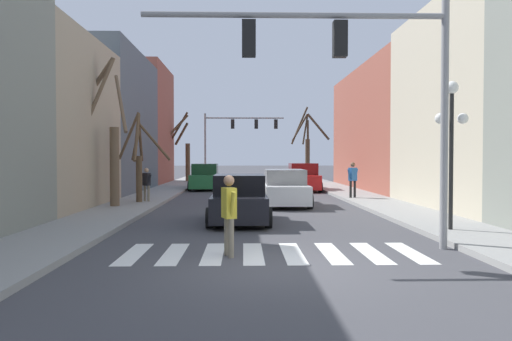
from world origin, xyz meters
TOP-DOWN VIEW (x-y plane):
  - ground_plane at (0.00, 0.00)m, footprint 240.00×240.00m
  - building_row_left at (-9.79, 14.97)m, footprint 6.00×40.57m
  - building_row_right at (9.79, 10.71)m, footprint 6.00×37.23m
  - crosswalk_stripes at (0.00, 1.56)m, footprint 6.75×2.60m
  - traffic_signal_near at (1.95, 1.99)m, footprint 7.23×0.28m
  - traffic_signal_far at (-1.42, 35.33)m, footprint 7.18×0.28m
  - street_lamp_right_corner at (5.19, 4.17)m, footprint 0.95×0.36m
  - car_parked_left_far at (-3.21, 23.63)m, footprint 2.03×4.21m
  - car_parked_left_mid at (3.19, 22.31)m, footprint 2.08×4.18m
  - car_driving_away_lane at (1.21, 12.74)m, footprint 2.13×4.76m
  - car_parked_left_near at (-0.80, 6.91)m, footprint 2.04×4.20m
  - pedestrian_waiting_at_curb at (4.86, 15.26)m, footprint 0.67×0.53m
  - pedestrian_near_right_corner at (-5.14, 13.39)m, footprint 0.56×0.48m
  - pedestrian_on_right_sidewalk at (-0.99, 1.22)m, footprint 0.36×0.76m
  - street_tree_right_near at (5.26, 36.18)m, footprint 3.46×2.39m
  - street_tree_right_far at (-5.41, 13.03)m, footprint 2.33×2.97m
  - street_tree_left_mid at (-6.25, 11.13)m, footprint 3.34×2.82m
  - street_tree_right_mid at (-5.77, 32.85)m, footprint 2.56×1.40m

SIDE VIEW (x-z plane):
  - ground_plane at x=0.00m, z-range 0.00..0.00m
  - crosswalk_stripes at x=0.00m, z-range 0.00..0.01m
  - car_parked_left_near at x=-0.80m, z-range -0.05..1.56m
  - car_driving_away_lane at x=1.21m, z-range -0.05..1.58m
  - car_parked_left_far at x=-3.21m, z-range -0.06..1.69m
  - car_parked_left_mid at x=3.19m, z-range -0.07..1.73m
  - pedestrian_on_right_sidewalk at x=-0.99m, z-range 0.16..1.96m
  - pedestrian_near_right_corner at x=-5.14m, z-range 0.29..1.83m
  - pedestrian_waiting_at_curb at x=4.86m, z-range 0.31..2.10m
  - street_tree_right_far at x=-5.41m, z-range 0.10..4.20m
  - street_tree_left_mid at x=-6.25m, z-range -0.26..5.95m
  - street_tree_right_mid at x=-5.77m, z-range -0.07..5.83m
  - street_lamp_right_corner at x=5.19m, z-range 1.02..5.20m
  - street_tree_right_near at x=5.26m, z-range -0.08..6.61m
  - building_row_left at x=-9.79m, z-range -0.53..8.84m
  - traffic_signal_near at x=1.95m, z-range 1.37..7.28m
  - traffic_signal_far at x=-1.42m, z-range 1.50..7.63m
  - building_row_right at x=9.79m, z-range -1.28..11.24m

